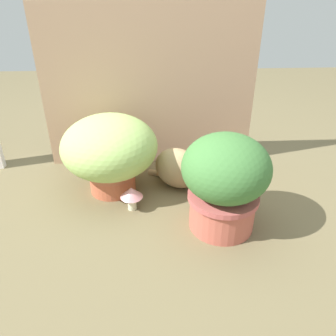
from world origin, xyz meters
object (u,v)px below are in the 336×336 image
at_px(cat, 181,167).
at_px(mushroom_ornament_pink, 131,194).
at_px(leafy_planter, 225,180).
at_px(grass_planter, 110,150).

bearing_deg(cat, mushroom_ornament_pink, -143.23).
height_order(leafy_planter, mushroom_ornament_pink, leafy_planter).
bearing_deg(mushroom_ornament_pink, grass_planter, 120.65).
relative_size(grass_planter, cat, 1.44).
distance_m(grass_planter, leafy_planter, 0.61).
relative_size(grass_planter, leafy_planter, 1.09).
relative_size(cat, mushroom_ornament_pink, 2.75).
bearing_deg(cat, grass_planter, -178.92).
xyz_separation_m(leafy_planter, cat, (-0.15, 0.34, -0.12)).
height_order(grass_planter, mushroom_ornament_pink, grass_planter).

